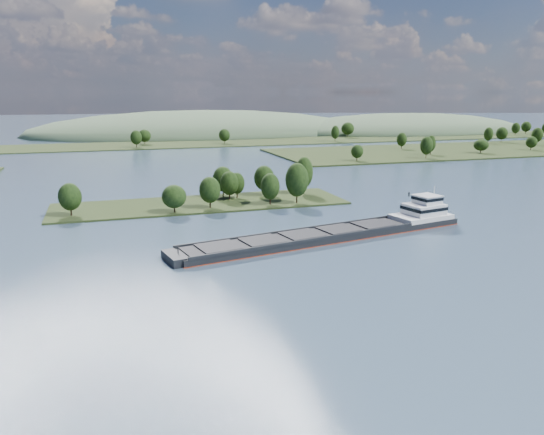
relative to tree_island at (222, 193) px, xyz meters
name	(u,v)px	position (x,y,z in m)	size (l,w,h in m)	color
ground	(247,253)	(-6.99, -58.92, -4.08)	(1800.00, 1800.00, 0.00)	#334458
tree_island	(222,193)	(0.00, 0.00, 0.00)	(100.00, 30.82, 15.22)	black
right_bank	(505,148)	(225.36, 120.77, -3.10)	(320.00, 90.00, 14.51)	black
back_shoreline	(159,144)	(1.99, 220.93, -3.36)	(900.00, 60.00, 15.58)	black
hill_east	(406,131)	(253.01, 291.08, -4.08)	(260.00, 140.00, 36.00)	#3F543A
hill_west	(203,134)	(53.01, 321.08, -4.08)	(320.00, 160.00, 44.00)	#3F543A
cargo_barge	(345,231)	(22.63, -51.47, -2.60)	(87.21, 26.53, 11.74)	black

